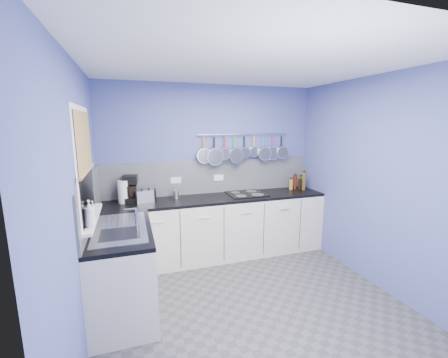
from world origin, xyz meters
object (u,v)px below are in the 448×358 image
soap_bottle_b (93,210)px  hob (246,194)px  paper_towel (123,192)px  coffee_maker (131,189)px  soap_bottle_a (89,214)px  toaster (146,196)px  canister (176,194)px

soap_bottle_b → hob: bearing=26.8°
paper_towel → coffee_maker: coffee_maker is taller
soap_bottle_a → coffee_maker: size_ratio=0.67×
coffee_maker → hob: (1.64, -0.10, -0.17)m
toaster → canister: bearing=-3.6°
coffee_maker → toaster: size_ratio=1.40×
paper_towel → hob: paper_towel is taller
soap_bottle_b → coffee_maker: (0.35, 1.11, -0.06)m
paper_towel → toaster: bearing=-5.4°
coffee_maker → hob: 1.65m
toaster → hob: 1.46m
soap_bottle_b → coffee_maker: size_ratio=0.48×
paper_towel → coffee_maker: (0.10, 0.04, 0.03)m
soap_bottle_b → toaster: (0.53, 1.04, -0.15)m
soap_bottle_a → paper_towel: size_ratio=0.79×
soap_bottle_a → soap_bottle_b: (0.00, 0.23, -0.03)m
soap_bottle_b → hob: soap_bottle_b is taller
paper_towel → canister: 0.71m
soap_bottle_a → toaster: soap_bottle_a is taller
paper_towel → canister: (0.70, 0.02, -0.09)m
soap_bottle_b → paper_towel: soap_bottle_b is taller
soap_bottle_a → hob: 2.36m
soap_bottle_a → paper_towel: (0.25, 1.30, -0.12)m
coffee_maker → canister: coffee_maker is taller
coffee_maker → canister: bearing=4.1°
canister → coffee_maker: bearing=178.7°
canister → hob: (1.04, -0.09, -0.05)m
soap_bottle_b → toaster: bearing=62.9°
soap_bottle_b → coffee_maker: bearing=72.5°
hob → coffee_maker: bearing=176.4°
paper_towel → coffee_maker: bearing=21.1°
coffee_maker → hob: size_ratio=0.66×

